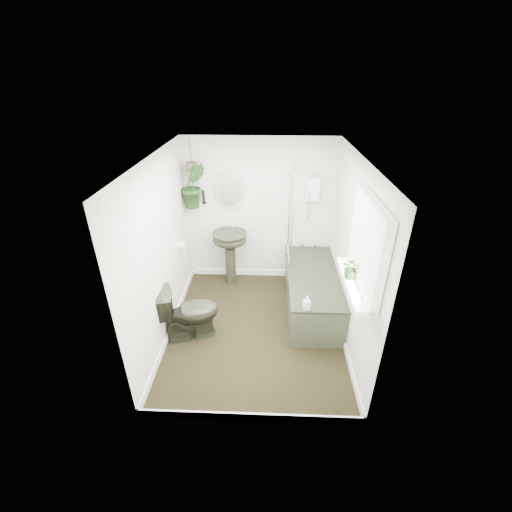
{
  "coord_description": "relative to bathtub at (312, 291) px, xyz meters",
  "views": [
    {
      "loc": [
        0.15,
        -3.62,
        3.12
      ],
      "look_at": [
        0.0,
        0.15,
        1.05
      ],
      "focal_mm": 24.0,
      "sensor_mm": 36.0,
      "label": 1
    }
  ],
  "objects": [
    {
      "name": "skirting",
      "position": [
        -0.8,
        -0.5,
        -0.24
      ],
      "size": [
        2.3,
        2.8,
        0.1
      ],
      "primitive_type": "cube",
      "color": "white",
      "rests_on": "floor"
    },
    {
      "name": "ceiling",
      "position": [
        -0.8,
        -0.5,
        2.02
      ],
      "size": [
        2.3,
        2.8,
        0.02
      ],
      "primitive_type": "cube",
      "color": "white",
      "rests_on": "ground"
    },
    {
      "name": "hanging_plant",
      "position": [
        -1.77,
        0.75,
        1.32
      ],
      "size": [
        0.46,
        0.42,
        0.68
      ],
      "primitive_type": "imported",
      "rotation": [
        0.0,
        0.0,
        0.37
      ],
      "color": "black",
      "rests_on": "ceiling"
    },
    {
      "name": "wall_sconce",
      "position": [
        -1.65,
        0.86,
        1.11
      ],
      "size": [
        0.04,
        0.04,
        0.22
      ],
      "primitive_type": "cylinder",
      "color": "black",
      "rests_on": "wall_back"
    },
    {
      "name": "oval_mirror",
      "position": [
        -1.25,
        0.87,
        1.21
      ],
      "size": [
        0.46,
        0.03,
        0.62
      ],
      "primitive_type": "ellipsoid",
      "color": "#B5AB9F",
      "rests_on": "wall_back"
    },
    {
      "name": "bath_screen",
      "position": [
        -0.33,
        0.49,
        0.99
      ],
      "size": [
        0.04,
        0.72,
        1.4
      ],
      "primitive_type": null,
      "color": "silver",
      "rests_on": "bathtub"
    },
    {
      "name": "wall_left",
      "position": [
        -1.96,
        -0.5,
        0.86
      ],
      "size": [
        0.02,
        2.8,
        2.3
      ],
      "primitive_type": "cube",
      "color": "white",
      "rests_on": "ground"
    },
    {
      "name": "soap_bottle",
      "position": [
        -0.18,
        -0.79,
        0.38
      ],
      "size": [
        0.09,
        0.1,
        0.18
      ],
      "primitive_type": "imported",
      "rotation": [
        0.0,
        0.0,
        0.2
      ],
      "color": "black",
      "rests_on": "bathtub"
    },
    {
      "name": "window_recess",
      "position": [
        0.29,
        -1.2,
        1.36
      ],
      "size": [
        0.08,
        1.0,
        0.9
      ],
      "primitive_type": "cube",
      "color": "white",
      "rests_on": "wall_right"
    },
    {
      "name": "pedestal_sink",
      "position": [
        -1.25,
        0.65,
        0.16
      ],
      "size": [
        0.55,
        0.47,
        0.91
      ],
      "primitive_type": null,
      "rotation": [
        0.0,
        0.0,
        0.03
      ],
      "color": "black",
      "rests_on": "floor"
    },
    {
      "name": "toilet_roll_holder",
      "position": [
        -1.9,
        0.2,
        0.61
      ],
      "size": [
        0.11,
        0.11,
        0.11
      ],
      "primitive_type": "cylinder",
      "rotation": [
        0.0,
        1.57,
        0.0
      ],
      "color": "white",
      "rests_on": "wall_left"
    },
    {
      "name": "window_sill",
      "position": [
        0.22,
        -1.2,
        0.94
      ],
      "size": [
        0.18,
        1.0,
        0.04
      ],
      "primitive_type": "cube",
      "color": "white",
      "rests_on": "wall_right"
    },
    {
      "name": "wall_front",
      "position": [
        -0.8,
        -1.91,
        0.86
      ],
      "size": [
        2.3,
        0.02,
        2.3
      ],
      "primitive_type": "cube",
      "color": "white",
      "rests_on": "ground"
    },
    {
      "name": "wall_right",
      "position": [
        0.36,
        -0.5,
        0.86
      ],
      "size": [
        0.02,
        2.8,
        2.3
      ],
      "primitive_type": "cube",
      "color": "white",
      "rests_on": "ground"
    },
    {
      "name": "sill_plant",
      "position": [
        0.19,
        -1.14,
        1.07
      ],
      "size": [
        0.26,
        0.24,
        0.22
      ],
      "primitive_type": "imported",
      "rotation": [
        0.0,
        0.0,
        -0.43
      ],
      "color": "black",
      "rests_on": "window_sill"
    },
    {
      "name": "hanging_pot",
      "position": [
        -1.77,
        0.75,
        1.6
      ],
      "size": [
        0.16,
        0.16,
        0.12
      ],
      "primitive_type": "cylinder",
      "color": "brown",
      "rests_on": "ceiling"
    },
    {
      "name": "wall_back",
      "position": [
        -0.8,
        0.91,
        0.86
      ],
      "size": [
        2.3,
        0.02,
        2.3
      ],
      "primitive_type": "cube",
      "color": "white",
      "rests_on": "ground"
    },
    {
      "name": "floor",
      "position": [
        -0.8,
        -0.5,
        -0.3
      ],
      "size": [
        2.3,
        2.8,
        0.02
      ],
      "primitive_type": "cube",
      "color": "black",
      "rests_on": "ground"
    },
    {
      "name": "bathtub",
      "position": [
        0.0,
        0.0,
        0.0
      ],
      "size": [
        0.72,
        1.72,
        0.58
      ],
      "primitive_type": null,
      "color": "black",
      "rests_on": "floor"
    },
    {
      "name": "shower_box",
      "position": [
        0.0,
        0.84,
        1.26
      ],
      "size": [
        0.2,
        0.1,
        0.35
      ],
      "primitive_type": "cube",
      "color": "white",
      "rests_on": "wall_back"
    },
    {
      "name": "toilet",
      "position": [
        -1.65,
        -0.65,
        0.09
      ],
      "size": [
        0.83,
        0.61,
        0.76
      ],
      "primitive_type": "imported",
      "rotation": [
        0.0,
        0.0,
        1.86
      ],
      "color": "black",
      "rests_on": "floor"
    },
    {
      "name": "window_blinds",
      "position": [
        0.24,
        -1.2,
        1.36
      ],
      "size": [
        0.01,
        0.86,
        0.76
      ],
      "primitive_type": "cube",
      "color": "white",
      "rests_on": "wall_right"
    }
  ]
}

